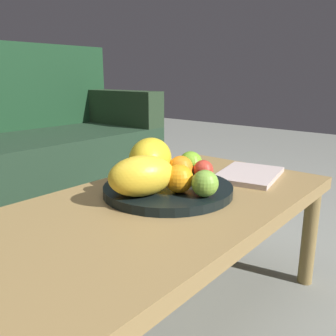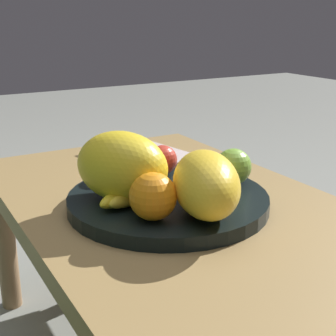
{
  "view_description": "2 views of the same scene",
  "coord_description": "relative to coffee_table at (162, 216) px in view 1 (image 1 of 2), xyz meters",
  "views": [
    {
      "loc": [
        -0.69,
        -0.6,
        0.72
      ],
      "look_at": [
        0.05,
        0.03,
        0.46
      ],
      "focal_mm": 38.04,
      "sensor_mm": 36.0,
      "label": 1
    },
    {
      "loc": [
        -0.66,
        0.44,
        0.73
      ],
      "look_at": [
        0.05,
        0.03,
        0.46
      ],
      "focal_mm": 51.78,
      "sensor_mm": 36.0,
      "label": 2
    }
  ],
  "objects": [
    {
      "name": "ground_plane",
      "position": [
        0.0,
        0.0,
        -0.34
      ],
      "size": [
        8.0,
        8.0,
        0.0
      ],
      "primitive_type": "plane",
      "color": "gray"
    },
    {
      "name": "coffee_table",
      "position": [
        0.0,
        0.0,
        0.0
      ],
      "size": [
        1.07,
        0.57,
        0.39
      ],
      "color": "olive",
      "rests_on": "ground_plane"
    },
    {
      "name": "couch",
      "position": [
        0.15,
        1.25,
        -0.04
      ],
      "size": [
        1.7,
        0.7,
        0.9
      ],
      "color": "#1D3222",
      "rests_on": "ground_plane"
    },
    {
      "name": "fruit_bowl",
      "position": [
        0.05,
        0.03,
        0.06
      ],
      "size": [
        0.37,
        0.37,
        0.03
      ],
      "primitive_type": "cylinder",
      "color": "black",
      "rests_on": "coffee_table"
    },
    {
      "name": "melon_large_front",
      "position": [
        0.07,
        0.11,
        0.13
      ],
      "size": [
        0.21,
        0.19,
        0.12
      ],
      "primitive_type": "ellipsoid",
      "rotation": [
        0.0,
        0.0,
        0.49
      ],
      "color": "yellow",
      "rests_on": "fruit_bowl"
    },
    {
      "name": "melon_smaller_beside",
      "position": [
        -0.06,
        0.02,
        0.12
      ],
      "size": [
        0.21,
        0.17,
        0.11
      ],
      "primitive_type": "ellipsoid",
      "rotation": [
        0.0,
        0.0,
        -0.4
      ],
      "color": "yellow",
      "rests_on": "fruit_bowl"
    },
    {
      "name": "orange_front",
      "position": [
        0.02,
        -0.04,
        0.11
      ],
      "size": [
        0.08,
        0.08,
        0.08
      ],
      "primitive_type": "sphere",
      "color": "orange",
      "rests_on": "fruit_bowl"
    },
    {
      "name": "orange_left",
      "position": [
        0.12,
        0.03,
        0.11
      ],
      "size": [
        0.07,
        0.07,
        0.07
      ],
      "primitive_type": "sphere",
      "color": "orange",
      "rests_on": "fruit_bowl"
    },
    {
      "name": "orange_right",
      "position": [
        -0.03,
        0.1,
        0.11
      ],
      "size": [
        0.08,
        0.08,
        0.08
      ],
      "primitive_type": "sphere",
      "color": "orange",
      "rests_on": "fruit_bowl"
    },
    {
      "name": "apple_front",
      "position": [
        0.16,
        -0.02,
        0.1
      ],
      "size": [
        0.06,
        0.06,
        0.06
      ],
      "primitive_type": "sphere",
      "color": "#BE3526",
      "rests_on": "fruit_bowl"
    },
    {
      "name": "apple_left",
      "position": [
        0.19,
        0.04,
        0.11
      ],
      "size": [
        0.07,
        0.07,
        0.07
      ],
      "primitive_type": "sphere",
      "color": "#71AD27",
      "rests_on": "fruit_bowl"
    },
    {
      "name": "apple_right",
      "position": [
        0.04,
        -0.11,
        0.1
      ],
      "size": [
        0.07,
        0.07,
        0.07
      ],
      "primitive_type": "sphere",
      "color": "#76A939",
      "rests_on": "fruit_bowl"
    },
    {
      "name": "banana_bunch",
      "position": [
        0.05,
        0.09,
        0.1
      ],
      "size": [
        0.16,
        0.17,
        0.06
      ],
      "color": "yellow",
      "rests_on": "fruit_bowl"
    },
    {
      "name": "magazine",
      "position": [
        0.36,
        -0.07,
        0.05
      ],
      "size": [
        0.28,
        0.23,
        0.02
      ],
      "primitive_type": "cube",
      "rotation": [
        0.0,
        0.0,
        0.2
      ],
      "color": "beige",
      "rests_on": "coffee_table"
    }
  ]
}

